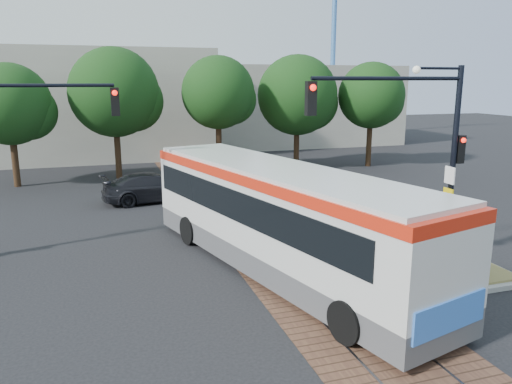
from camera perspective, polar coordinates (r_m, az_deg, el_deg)
ground at (r=16.04m, az=4.32°, el=-8.44°), size 120.00×120.00×0.00m
trackbed at (r=19.59m, az=-0.10°, el=-4.43°), size 3.60×40.00×0.02m
tree_row at (r=31.04m, az=-5.08°, el=10.93°), size 26.40×5.60×7.67m
warehouses at (r=42.94m, az=-11.09°, el=9.83°), size 40.00×13.00×8.00m
crane at (r=53.63m, az=8.89°, el=18.00°), size 8.00×0.50×18.00m
city_bus at (r=15.09m, az=2.51°, el=-2.51°), size 5.59×12.43×3.26m
traffic_island at (r=17.55m, az=20.32°, el=-6.20°), size 2.20×5.20×1.13m
signal_pole_main at (r=16.25m, az=18.49°, el=6.33°), size 5.49×0.46×6.00m
signal_pole_left at (r=18.12m, az=-26.30°, el=5.34°), size 4.99×0.34×6.00m
parked_car at (r=24.68m, az=-11.71°, el=0.54°), size 5.01×2.54×1.39m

